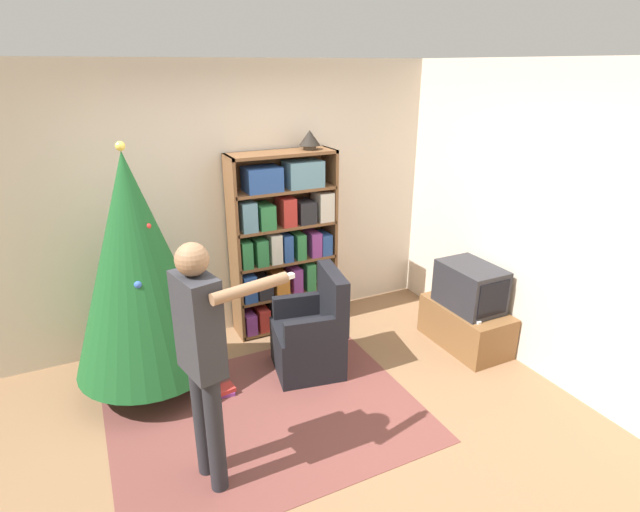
{
  "coord_description": "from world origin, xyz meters",
  "views": [
    {
      "loc": [
        -1.27,
        -2.66,
        2.55
      ],
      "look_at": [
        0.43,
        0.82,
        1.05
      ],
      "focal_mm": 28.0,
      "sensor_mm": 36.0,
      "label": 1
    }
  ],
  "objects_px": {
    "standing_person": "(202,350)",
    "table_lamp": "(310,139)",
    "bookshelf": "(284,247)",
    "armchair": "(312,337)",
    "television": "(470,287)",
    "christmas_tree": "(137,266)"
  },
  "relations": [
    {
      "from": "standing_person",
      "to": "table_lamp",
      "type": "height_order",
      "value": "table_lamp"
    },
    {
      "from": "christmas_tree",
      "to": "standing_person",
      "type": "height_order",
      "value": "christmas_tree"
    },
    {
      "from": "armchair",
      "to": "standing_person",
      "type": "xyz_separation_m",
      "value": [
        -1.12,
        -0.87,
        0.65
      ]
    },
    {
      "from": "bookshelf",
      "to": "table_lamp",
      "type": "distance_m",
      "value": 1.07
    },
    {
      "from": "standing_person",
      "to": "table_lamp",
      "type": "xyz_separation_m",
      "value": [
        1.5,
        1.72,
        0.92
      ]
    },
    {
      "from": "bookshelf",
      "to": "television",
      "type": "distance_m",
      "value": 1.82
    },
    {
      "from": "armchair",
      "to": "bookshelf",
      "type": "bearing_deg",
      "value": -175.91
    },
    {
      "from": "table_lamp",
      "to": "christmas_tree",
      "type": "bearing_deg",
      "value": -163.97
    },
    {
      "from": "standing_person",
      "to": "armchair",
      "type": "bearing_deg",
      "value": 115.01
    },
    {
      "from": "bookshelf",
      "to": "television",
      "type": "xyz_separation_m",
      "value": [
        1.41,
        -1.12,
        -0.26
      ]
    },
    {
      "from": "bookshelf",
      "to": "standing_person",
      "type": "height_order",
      "value": "bookshelf"
    },
    {
      "from": "bookshelf",
      "to": "christmas_tree",
      "type": "bearing_deg",
      "value": -161.24
    },
    {
      "from": "armchair",
      "to": "standing_person",
      "type": "height_order",
      "value": "standing_person"
    },
    {
      "from": "table_lamp",
      "to": "armchair",
      "type": "bearing_deg",
      "value": -114.33
    },
    {
      "from": "standing_person",
      "to": "bookshelf",
      "type": "bearing_deg",
      "value": 131.97
    },
    {
      "from": "christmas_tree",
      "to": "armchair",
      "type": "relative_size",
      "value": 2.22
    },
    {
      "from": "armchair",
      "to": "table_lamp",
      "type": "distance_m",
      "value": 1.83
    },
    {
      "from": "christmas_tree",
      "to": "table_lamp",
      "type": "bearing_deg",
      "value": 16.03
    },
    {
      "from": "armchair",
      "to": "table_lamp",
      "type": "bearing_deg",
      "value": 165.84
    },
    {
      "from": "standing_person",
      "to": "table_lamp",
      "type": "distance_m",
      "value": 2.46
    },
    {
      "from": "christmas_tree",
      "to": "table_lamp",
      "type": "distance_m",
      "value": 1.94
    },
    {
      "from": "bookshelf",
      "to": "christmas_tree",
      "type": "xyz_separation_m",
      "value": [
        -1.4,
        -0.48,
        0.22
      ]
    }
  ]
}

